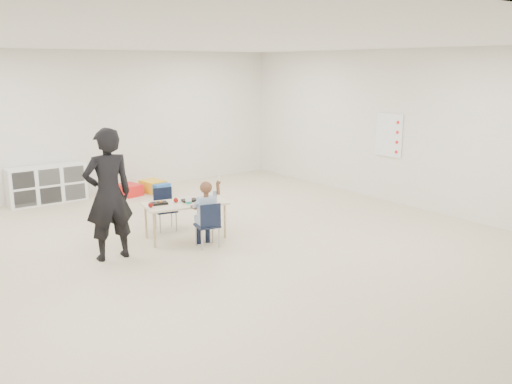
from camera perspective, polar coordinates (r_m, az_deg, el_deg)
room at (r=7.21m, az=-2.89°, el=4.34°), size 9.00×9.02×2.80m
table at (r=8.09m, az=-7.44°, el=-2.94°), size 1.28×0.81×0.54m
chair_near at (r=7.65m, az=-5.16°, el=-3.43°), size 0.37×0.35×0.65m
chair_far at (r=8.51m, az=-9.50°, el=-1.85°), size 0.37×0.35×0.65m
child at (r=7.60m, az=-5.19°, el=-2.07°), size 0.51×0.51×1.03m
lunch_tray_near at (r=8.08m, az=-7.01°, el=-0.87°), size 0.25×0.20×0.03m
lunch_tray_far at (r=7.97m, az=-10.13°, el=-1.17°), size 0.25×0.20×0.03m
milk_carton at (r=7.92m, az=-7.12°, el=-0.91°), size 0.08×0.08×0.10m
bread_roll at (r=7.99m, az=-5.55°, el=-0.86°), size 0.09×0.09×0.07m
apple_near at (r=8.03m, az=-8.44°, el=-0.85°), size 0.07×0.07×0.07m
apple_far at (r=7.81m, az=-11.04°, el=-1.36°), size 0.07×0.07×0.07m
cubby_shelf at (r=10.78m, az=-21.14°, el=0.75°), size 1.40×0.40×0.70m
rules_poster at (r=10.36m, az=13.82°, el=5.84°), size 0.02×0.60×0.80m
adult at (r=7.28m, az=-15.28°, el=-0.26°), size 0.65×0.44×1.75m
bin_red at (r=10.96m, az=-13.17°, el=0.22°), size 0.44×0.52×0.22m
bin_yellow at (r=11.17m, az=-10.79°, el=0.61°), size 0.45×0.54×0.24m
bin_blue at (r=11.02m, az=-10.32°, el=0.40°), size 0.40×0.48×0.21m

